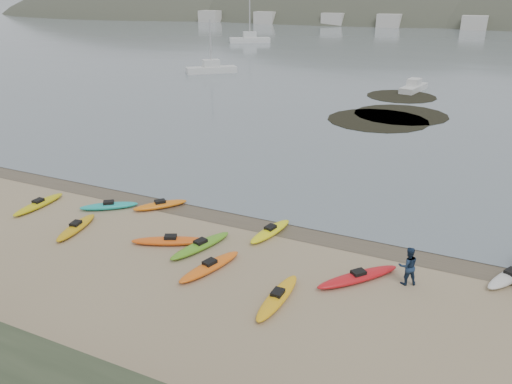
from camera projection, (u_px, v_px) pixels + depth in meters
The scene contains 8 objects.
ground at pixel (256, 219), 25.98m from camera, with size 600.00×600.00×0.00m, color tan.
wet_sand at pixel (254, 221), 25.73m from camera, with size 60.00×60.00×0.00m, color brown.
water at pixel (484, 11), 277.60m from camera, with size 1200.00×1200.00×0.00m, color slate.
kayaks at pixel (207, 241), 23.31m from camera, with size 24.85×8.77×0.34m.
person_east at pixel (408, 266), 19.96m from camera, with size 0.79×0.62×1.63m, color navy.
kelp_mats at pixel (393, 111), 48.76m from camera, with size 10.45×20.35×0.04m.
moored_boats at pixel (433, 50), 92.81m from camera, with size 97.76×82.66×1.25m.
far_town at pixel (487, 23), 144.49m from camera, with size 199.00×5.00×4.00m.
Camera 1 is at (9.99, -21.32, 11.08)m, focal length 35.00 mm.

